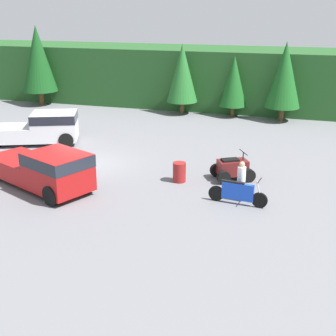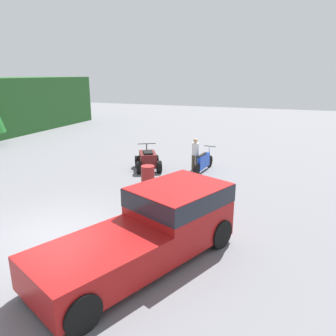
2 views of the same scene
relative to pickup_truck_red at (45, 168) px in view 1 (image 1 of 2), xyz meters
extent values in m
plane|color=slate|center=(0.12, 3.35, -0.93)|extent=(80.00, 80.00, 0.00)
cube|color=#235123|center=(0.12, 19.35, 1.24)|extent=(44.00, 6.00, 4.34)
cylinder|color=brown|center=(-9.67, 15.58, -0.39)|extent=(0.36, 0.36, 1.09)
cone|color=#144719|center=(-9.67, 15.58, 2.63)|extent=(2.65, 2.65, 4.94)
cylinder|color=brown|center=(1.69, 15.71, -0.49)|extent=(0.30, 0.30, 0.89)
cone|color=#236628|center=(1.69, 15.71, 1.99)|extent=(2.18, 2.18, 4.06)
cylinder|color=brown|center=(5.32, 15.87, -0.55)|extent=(0.25, 0.25, 0.76)
cone|color=#19561E|center=(5.32, 15.87, 1.56)|extent=(1.86, 1.86, 3.46)
cylinder|color=brown|center=(8.69, 15.54, -0.46)|extent=(0.31, 0.31, 0.94)
cone|color=#19561E|center=(8.69, 15.54, 2.16)|extent=(2.31, 2.31, 4.30)
cube|color=maroon|center=(0.83, -0.37, 0.06)|extent=(3.04, 2.79, 1.54)
cube|color=#1E232D|center=(0.83, -0.37, 0.57)|extent=(3.06, 2.81, 0.49)
cube|color=maroon|center=(-1.66, 0.74, -0.31)|extent=(3.53, 3.01, 0.79)
cylinder|color=black|center=(1.83, 0.17, -0.52)|extent=(0.86, 0.59, 0.82)
cylinder|color=black|center=(1.10, -1.47, -0.52)|extent=(0.86, 0.59, 0.82)
cylinder|color=black|center=(-2.18, 1.95, -0.52)|extent=(0.86, 0.59, 0.82)
cube|color=silver|center=(-3.17, 6.35, 0.06)|extent=(2.99, 2.73, 1.54)
cube|color=#1E232D|center=(-3.17, 6.35, 0.57)|extent=(3.01, 2.76, 0.49)
cube|color=silver|center=(-5.67, 5.33, -0.31)|extent=(3.49, 2.94, 0.79)
cylinder|color=black|center=(-2.87, 7.44, -0.52)|extent=(0.86, 0.57, 0.82)
cylinder|color=black|center=(-2.20, 5.78, -0.52)|extent=(0.86, 0.57, 0.82)
cylinder|color=black|center=(8.92, 0.66, -0.62)|extent=(0.63, 0.17, 0.62)
cylinder|color=black|center=(7.18, 0.87, -0.62)|extent=(0.63, 0.17, 0.62)
cube|color=blue|center=(8.05, 0.77, -0.40)|extent=(1.29, 0.31, 0.69)
cylinder|color=#B7B7BC|center=(8.87, 0.67, -0.21)|extent=(0.30, 0.08, 0.79)
cylinder|color=black|center=(8.87, 0.67, 0.19)|extent=(0.11, 0.60, 0.04)
cube|color=black|center=(7.84, 0.79, -0.03)|extent=(0.95, 0.25, 0.06)
cylinder|color=black|center=(7.66, 4.19, -0.63)|extent=(0.63, 0.49, 0.60)
cylinder|color=black|center=(8.14, 3.34, -0.63)|extent=(0.63, 0.49, 0.60)
cylinder|color=black|center=(6.64, 3.61, -0.63)|extent=(0.63, 0.49, 0.60)
cylinder|color=black|center=(7.13, 2.76, -0.63)|extent=(0.63, 0.49, 0.60)
cube|color=#5B1919|center=(7.39, 3.47, -0.37)|extent=(1.50, 1.30, 0.67)
cylinder|color=black|center=(7.81, 3.71, 0.14)|extent=(0.07, 0.07, 0.35)
cylinder|color=black|center=(7.81, 3.71, 0.31)|extent=(0.49, 0.82, 0.04)
cube|color=black|center=(7.27, 3.41, 0.00)|extent=(0.87, 0.75, 0.08)
cylinder|color=brown|center=(8.08, 1.30, -0.53)|extent=(0.20, 0.20, 0.81)
cylinder|color=brown|center=(8.12, 1.12, -0.53)|extent=(0.20, 0.20, 0.81)
cylinder|color=white|center=(8.10, 1.21, 0.18)|extent=(0.39, 0.39, 0.61)
sphere|color=tan|center=(8.10, 1.21, 0.59)|extent=(0.26, 0.26, 0.22)
cylinder|color=maroon|center=(5.19, 2.50, -0.49)|extent=(0.58, 0.58, 0.88)
camera|label=1|loc=(10.37, -16.27, 6.53)|focal=50.00mm
camera|label=2|loc=(-7.12, -2.99, 3.77)|focal=35.00mm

